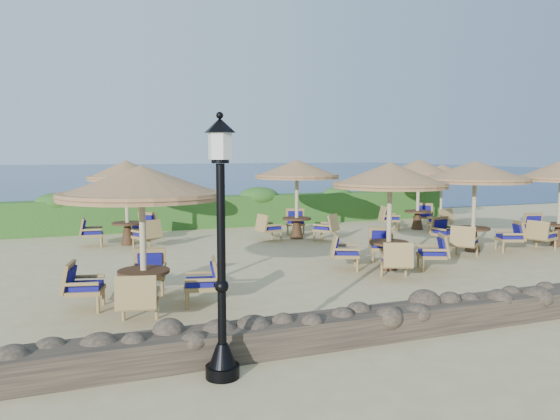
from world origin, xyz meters
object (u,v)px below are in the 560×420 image
at_px(cafe_set_5, 418,182).
at_px(extra_parasol, 442,170).
at_px(cafe_set_0, 142,207).
at_px(cafe_set_2, 475,184).
at_px(cafe_set_3, 126,188).
at_px(cafe_set_4, 297,182).
at_px(lamp_post, 221,259).
at_px(cafe_set_1, 390,196).

bearing_deg(cafe_set_5, extra_parasol, 33.09).
xyz_separation_m(cafe_set_0, cafe_set_2, (9.76, 2.48, 0.09)).
height_order(extra_parasol, cafe_set_3, cafe_set_3).
distance_m(cafe_set_0, cafe_set_3, 7.35).
xyz_separation_m(cafe_set_3, cafe_set_4, (5.45, -0.77, 0.12)).
distance_m(lamp_post, cafe_set_1, 7.36).
height_order(cafe_set_0, cafe_set_1, same).
distance_m(cafe_set_0, cafe_set_1, 6.18).
relative_size(extra_parasol, cafe_set_3, 0.87).
bearing_deg(cafe_set_1, cafe_set_5, 49.53).
bearing_deg(cafe_set_1, extra_parasol, 45.42).
distance_m(extra_parasol, cafe_set_2, 6.77).
relative_size(lamp_post, cafe_set_1, 1.16).
distance_m(lamp_post, cafe_set_0, 3.70).
xyz_separation_m(lamp_post, cafe_set_0, (-0.52, 3.65, 0.33)).
bearing_deg(extra_parasol, cafe_set_3, -175.42).
distance_m(cafe_set_0, cafe_set_5, 13.01).
bearing_deg(cafe_set_2, cafe_set_1, -160.74).
xyz_separation_m(cafe_set_1, cafe_set_3, (-5.64, 6.14, -0.03)).
height_order(cafe_set_2, cafe_set_3, same).
relative_size(cafe_set_3, cafe_set_4, 0.97).
height_order(cafe_set_3, cafe_set_5, same).
distance_m(lamp_post, extra_parasol, 17.41).
relative_size(cafe_set_1, cafe_set_5, 1.05).
bearing_deg(lamp_post, cafe_set_3, 90.52).
distance_m(cafe_set_0, cafe_set_4, 8.80).
bearing_deg(extra_parasol, cafe_set_1, -134.58).
xyz_separation_m(cafe_set_1, cafe_set_2, (3.69, 1.29, 0.14)).
bearing_deg(lamp_post, cafe_set_2, 33.58).
xyz_separation_m(extra_parasol, cafe_set_4, (-7.25, -1.79, -0.25)).
distance_m(extra_parasol, cafe_set_1, 10.06).
bearing_deg(cafe_set_2, extra_parasol, 60.16).
distance_m(cafe_set_4, cafe_set_5, 5.13).
height_order(lamp_post, cafe_set_3, lamp_post).
relative_size(cafe_set_2, cafe_set_5, 1.14).
xyz_separation_m(cafe_set_2, cafe_set_5, (1.23, 4.48, -0.17)).
bearing_deg(cafe_set_0, cafe_set_3, 86.70).
bearing_deg(extra_parasol, cafe_set_5, -146.91).
xyz_separation_m(extra_parasol, cafe_set_0, (-13.12, -8.35, -0.29)).
height_order(cafe_set_1, cafe_set_3, same).
height_order(cafe_set_1, cafe_set_2, same).
height_order(lamp_post, cafe_set_4, lamp_post).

